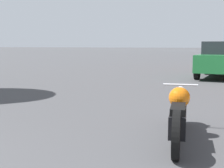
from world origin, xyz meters
name	(u,v)px	position (x,y,z in m)	size (l,w,h in m)	color
motorcycle	(179,114)	(3.46, 4.08, 0.41)	(0.73, 2.42, 0.82)	black
parked_car_green	(221,59)	(3.15, 14.61, 0.86)	(1.96, 4.51, 1.68)	#1E6B33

